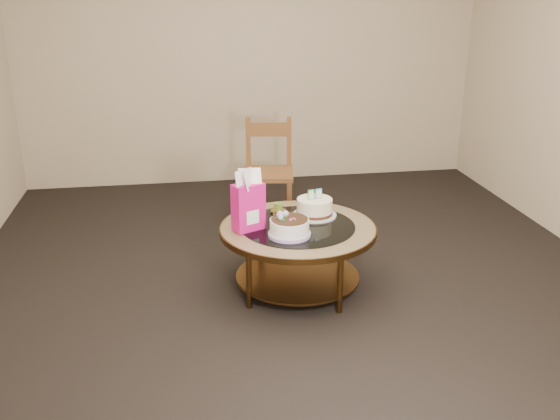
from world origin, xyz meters
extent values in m
plane|color=black|center=(0.00, 0.00, 0.00)|extent=(5.00, 5.00, 0.00)
cube|color=#BBA58D|center=(0.00, 2.50, 1.30)|extent=(4.50, 0.02, 2.60)
cube|color=#BBA58D|center=(0.00, -2.50, 1.30)|extent=(4.50, 0.02, 2.60)
cylinder|color=#563818|center=(0.35, 0.20, 0.21)|extent=(0.04, 0.04, 0.42)
cylinder|color=#563818|center=(-0.20, 0.35, 0.21)|extent=(0.04, 0.04, 0.42)
cylinder|color=#563818|center=(-0.35, -0.20, 0.21)|extent=(0.04, 0.04, 0.42)
cylinder|color=#563818|center=(0.20, -0.35, 0.21)|extent=(0.04, 0.04, 0.42)
cylinder|color=#563818|center=(0.00, 0.00, 0.10)|extent=(0.82, 0.82, 0.02)
cylinder|color=#563818|center=(0.00, 0.00, 0.43)|extent=(1.02, 1.02, 0.04)
cylinder|color=#9A7955|center=(0.00, 0.00, 0.45)|extent=(1.00, 1.00, 0.01)
cylinder|color=black|center=(0.00, 0.00, 0.45)|extent=(0.74, 0.74, 0.01)
cylinder|color=#B797D5|center=(-0.08, -0.16, 0.47)|extent=(0.27, 0.27, 0.02)
cylinder|color=silver|center=(-0.08, -0.16, 0.51)|extent=(0.24, 0.24, 0.11)
cylinder|color=black|center=(-0.08, -0.16, 0.57)|extent=(0.23, 0.23, 0.01)
sphere|color=#B797D5|center=(-0.14, -0.13, 0.59)|extent=(0.05, 0.05, 0.05)
sphere|color=#B797D5|center=(-0.10, -0.11, 0.59)|extent=(0.04, 0.04, 0.04)
sphere|color=#B797D5|center=(-0.14, -0.16, 0.58)|extent=(0.04, 0.04, 0.04)
cone|color=#207A29|center=(-0.10, -0.14, 0.57)|extent=(0.03, 0.03, 0.02)
cone|color=#207A29|center=(-0.16, -0.14, 0.57)|extent=(0.03, 0.04, 0.02)
cone|color=#207A29|center=(-0.09, -0.09, 0.57)|extent=(0.03, 0.03, 0.02)
cone|color=#207A29|center=(-0.12, -0.19, 0.57)|extent=(0.03, 0.04, 0.02)
cylinder|color=silver|center=(0.14, 0.16, 0.46)|extent=(0.30, 0.30, 0.01)
cylinder|color=#431E13|center=(0.14, 0.16, 0.48)|extent=(0.24, 0.24, 0.02)
cylinder|color=white|center=(0.14, 0.16, 0.53)|extent=(0.24, 0.24, 0.09)
cube|color=#4BB04D|center=(0.11, 0.15, 0.61)|extent=(0.05, 0.02, 0.07)
cube|color=silver|center=(0.11, 0.15, 0.61)|extent=(0.04, 0.02, 0.05)
cube|color=#45A9ED|center=(0.17, 0.16, 0.61)|extent=(0.05, 0.02, 0.07)
cube|color=silver|center=(0.17, 0.16, 0.61)|extent=(0.04, 0.02, 0.05)
cube|color=#DF1486|center=(-0.32, -0.01, 0.61)|extent=(0.22, 0.18, 0.30)
cube|color=white|center=(-0.32, -0.01, 0.56)|extent=(0.13, 0.14, 0.09)
cube|color=#E2BE5D|center=(-0.09, 0.25, 0.46)|extent=(0.09, 0.09, 0.01)
cylinder|color=gold|center=(-0.09, 0.25, 0.47)|extent=(0.11, 0.11, 0.01)
cylinder|color=olive|center=(-0.09, 0.25, 0.50)|extent=(0.05, 0.05, 0.05)
cylinder|color=black|center=(-0.09, 0.25, 0.53)|extent=(0.00, 0.00, 0.01)
cube|color=brown|center=(-0.01, 1.25, 0.43)|extent=(0.46, 0.46, 0.04)
cube|color=brown|center=(-0.21, 1.10, 0.22)|extent=(0.04, 0.04, 0.43)
cube|color=brown|center=(0.13, 1.05, 0.22)|extent=(0.04, 0.04, 0.43)
cube|color=brown|center=(-0.16, 1.44, 0.22)|extent=(0.04, 0.04, 0.43)
cube|color=brown|center=(0.18, 1.39, 0.22)|extent=(0.04, 0.04, 0.43)
cube|color=brown|center=(-0.16, 1.44, 0.65)|extent=(0.04, 0.04, 0.44)
cube|color=brown|center=(0.18, 1.39, 0.65)|extent=(0.04, 0.04, 0.44)
cube|color=brown|center=(0.01, 1.42, 0.77)|extent=(0.35, 0.08, 0.12)
camera|label=1|loc=(-0.71, -3.67, 1.95)|focal=40.00mm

